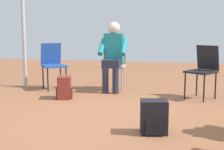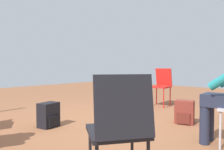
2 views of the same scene
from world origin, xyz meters
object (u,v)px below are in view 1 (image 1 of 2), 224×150
(backpack_near_laptop_user, at_px, (154,119))
(backpack_by_empty_chair, at_px, (64,89))
(chair_east, at_px, (115,62))
(chair_northeast, at_px, (53,62))
(person_in_teal, at_px, (113,52))
(chair_southeast, at_px, (203,68))

(backpack_near_laptop_user, height_order, backpack_by_empty_chair, same)
(backpack_by_empty_chair, bearing_deg, chair_east, -32.40)
(chair_northeast, bearing_deg, backpack_near_laptop_user, 94.44)
(chair_east, height_order, person_in_teal, person_in_teal)
(chair_northeast, bearing_deg, chair_east, 152.20)
(person_in_teal, bearing_deg, backpack_near_laptop_user, 110.18)
(chair_east, xyz_separation_m, backpack_by_empty_chair, (-0.98, 0.62, -0.34))
(chair_southeast, bearing_deg, person_in_teal, 23.20)
(chair_east, height_order, chair_southeast, same)
(chair_east, relative_size, chair_southeast, 1.00)
(person_in_teal, xyz_separation_m, backpack_near_laptop_user, (-2.23, -0.91, -0.54))
(backpack_near_laptop_user, bearing_deg, chair_east, 20.82)
(chair_east, relative_size, person_in_teal, 0.69)
(chair_east, distance_m, person_in_teal, 0.26)
(person_in_teal, xyz_separation_m, backpack_by_empty_chair, (-0.81, 0.63, -0.54))
(chair_northeast, xyz_separation_m, person_in_teal, (0.05, -1.13, 0.20))
(chair_southeast, xyz_separation_m, backpack_near_laptop_user, (-1.90, 0.64, -0.34))
(backpack_near_laptop_user, bearing_deg, backpack_by_empty_chair, 47.25)
(chair_northeast, xyz_separation_m, backpack_by_empty_chair, (-0.77, -0.51, -0.34))
(chair_southeast, height_order, person_in_teal, person_in_teal)
(chair_east, bearing_deg, backpack_by_empty_chair, 55.67)
(backpack_near_laptop_user, distance_m, backpack_by_empty_chair, 2.09)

